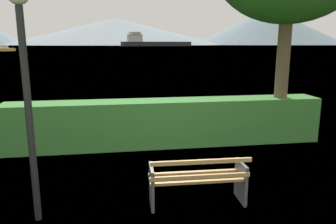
{
  "coord_description": "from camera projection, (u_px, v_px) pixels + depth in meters",
  "views": [
    {
      "loc": [
        -1.25,
        -4.81,
        2.61
      ],
      "look_at": [
        0.0,
        3.05,
        0.9
      ],
      "focal_mm": 34.35,
      "sensor_mm": 36.0,
      "label": 1
    }
  ],
  "objects": [
    {
      "name": "cargo_ship_large",
      "position": [
        152.0,
        42.0,
        305.14
      ],
      "size": [
        68.98,
        25.69,
        12.93
      ],
      "color": "#232328",
      "rests_on": "water_surface"
    },
    {
      "name": "water_surface",
      "position": [
        117.0,
        46.0,
        302.5
      ],
      "size": [
        620.0,
        620.0,
        0.0
      ],
      "primitive_type": "plane",
      "color": "#7A99A8",
      "rests_on": "ground_plane"
    },
    {
      "name": "lamp_post",
      "position": [
        24.0,
        63.0,
        4.38
      ],
      "size": [
        0.3,
        0.3,
        3.4
      ],
      "color": "black",
      "rests_on": "ground_plane"
    },
    {
      "name": "tender_far",
      "position": [
        3.0,
        49.0,
        108.21
      ],
      "size": [
        6.76,
        7.81,
        1.93
      ],
      "color": "gold",
      "rests_on": "water_surface"
    },
    {
      "name": "ground_plane",
      "position": [
        196.0,
        202.0,
        5.39
      ],
      "size": [
        1400.0,
        1400.0,
        0.0
      ],
      "primitive_type": "plane",
      "color": "#4C6B33"
    },
    {
      "name": "park_bench",
      "position": [
        198.0,
        180.0,
        5.24
      ],
      "size": [
        1.6,
        0.62,
        0.87
      ],
      "color": "tan",
      "rests_on": "ground_plane"
    },
    {
      "name": "distant_hills",
      "position": [
        109.0,
        27.0,
        545.32
      ],
      "size": [
        806.86,
        365.01,
        73.41
      ],
      "color": "slate",
      "rests_on": "ground_plane"
    },
    {
      "name": "hedge_row",
      "position": [
        167.0,
        123.0,
        8.34
      ],
      "size": [
        8.11,
        0.83,
        1.19
      ],
      "primitive_type": "cube",
      "color": "#387A33",
      "rests_on": "ground_plane"
    }
  ]
}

